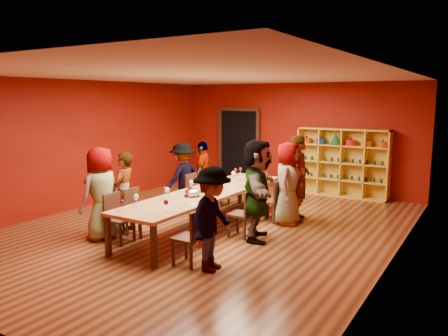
% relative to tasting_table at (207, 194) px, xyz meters
% --- Properties ---
extents(room_shell, '(7.10, 9.10, 3.04)m').
position_rel_tasting_table_xyz_m(room_shell, '(0.00, 0.00, 0.80)').
color(room_shell, '#542C16').
rests_on(room_shell, ground).
extents(tasting_table, '(1.10, 4.50, 0.75)m').
position_rel_tasting_table_xyz_m(tasting_table, '(0.00, 0.00, 0.00)').
color(tasting_table, '#B5814B').
rests_on(tasting_table, ground).
extents(doorway, '(1.40, 0.17, 2.30)m').
position_rel_tasting_table_xyz_m(doorway, '(-1.80, 4.43, 0.42)').
color(doorway, black).
rests_on(doorway, ground).
extents(shelving_unit, '(2.40, 0.40, 1.80)m').
position_rel_tasting_table_xyz_m(shelving_unit, '(1.40, 4.32, 0.28)').
color(shelving_unit, gold).
rests_on(shelving_unit, ground).
extents(chair_person_left_0, '(0.42, 0.42, 0.89)m').
position_rel_tasting_table_xyz_m(chair_person_left_0, '(-0.91, -1.56, -0.20)').
color(chair_person_left_0, black).
rests_on(chair_person_left_0, ground).
extents(person_left_0, '(0.51, 0.86, 1.71)m').
position_rel_tasting_table_xyz_m(person_left_0, '(-1.28, -1.56, 0.16)').
color(person_left_0, '#CA8789').
rests_on(person_left_0, ground).
extents(chair_person_left_1, '(0.42, 0.42, 0.89)m').
position_rel_tasting_table_xyz_m(chair_person_left_1, '(-0.91, -1.05, -0.20)').
color(chair_person_left_1, black).
rests_on(chair_person_left_1, ground).
extents(person_left_1, '(0.56, 0.66, 1.56)m').
position_rel_tasting_table_xyz_m(person_left_1, '(-1.21, -1.05, 0.08)').
color(person_left_1, '#525358').
rests_on(person_left_1, ground).
extents(chair_person_left_3, '(0.42, 0.42, 0.89)m').
position_rel_tasting_table_xyz_m(chair_person_left_3, '(-0.91, 0.86, -0.20)').
color(chair_person_left_3, black).
rests_on(chair_person_left_3, ground).
extents(person_left_3, '(0.54, 1.06, 1.58)m').
position_rel_tasting_table_xyz_m(person_left_3, '(-1.25, 0.86, 0.09)').
color(person_left_3, '#141839').
rests_on(person_left_3, ground).
extents(chair_person_left_4, '(0.42, 0.42, 0.89)m').
position_rel_tasting_table_xyz_m(chair_person_left_4, '(-0.91, 1.74, -0.20)').
color(chair_person_left_4, black).
rests_on(chair_person_left_4, ground).
extents(person_left_4, '(0.69, 0.99, 1.54)m').
position_rel_tasting_table_xyz_m(person_left_4, '(-1.29, 1.74, 0.07)').
color(person_left_4, silver).
rests_on(person_left_4, ground).
extents(chair_person_right_0, '(0.42, 0.42, 0.89)m').
position_rel_tasting_table_xyz_m(chair_person_right_0, '(0.91, -1.75, -0.20)').
color(chair_person_right_0, black).
rests_on(chair_person_right_0, ground).
extents(person_right_0, '(0.54, 1.07, 1.59)m').
position_rel_tasting_table_xyz_m(person_right_0, '(1.28, -1.75, 0.10)').
color(person_right_0, '#121A33').
rests_on(person_right_0, ground).
extents(chair_person_right_2, '(0.42, 0.42, 0.89)m').
position_rel_tasting_table_xyz_m(chair_person_right_2, '(0.91, -0.09, -0.20)').
color(chair_person_right_2, black).
rests_on(chair_person_right_2, ground).
extents(person_right_2, '(1.16, 1.77, 1.86)m').
position_rel_tasting_table_xyz_m(person_right_2, '(1.17, -0.09, 0.23)').
color(person_right_2, beige).
rests_on(person_right_2, ground).
extents(chair_person_right_3, '(0.42, 0.42, 0.89)m').
position_rel_tasting_table_xyz_m(chair_person_right_3, '(0.91, 1.14, -0.20)').
color(chair_person_right_3, black).
rests_on(chair_person_right_3, ground).
extents(person_right_3, '(0.60, 0.90, 1.70)m').
position_rel_tasting_table_xyz_m(person_right_3, '(1.22, 1.14, 0.15)').
color(person_right_3, '#4B4B50').
rests_on(person_right_3, ground).
extents(chair_person_right_4, '(0.42, 0.42, 0.89)m').
position_rel_tasting_table_xyz_m(chair_person_right_4, '(0.91, 1.56, -0.20)').
color(chair_person_right_4, black).
rests_on(chair_person_right_4, ground).
extents(person_right_4, '(0.66, 0.78, 1.81)m').
position_rel_tasting_table_xyz_m(person_right_4, '(1.31, 1.56, 0.21)').
color(person_right_4, pink).
rests_on(person_right_4, ground).
extents(wine_glass_0, '(0.07, 0.07, 0.18)m').
position_rel_tasting_table_xyz_m(wine_glass_0, '(0.28, 0.07, 0.18)').
color(wine_glass_0, silver).
rests_on(wine_glass_0, tasting_table).
extents(wine_glass_1, '(0.07, 0.07, 0.18)m').
position_rel_tasting_table_xyz_m(wine_glass_1, '(-0.36, -1.95, 0.18)').
color(wine_glass_1, silver).
rests_on(wine_glass_1, tasting_table).
extents(wine_glass_2, '(0.08, 0.08, 0.20)m').
position_rel_tasting_table_xyz_m(wine_glass_2, '(0.27, -1.05, 0.19)').
color(wine_glass_2, silver).
rests_on(wine_glass_2, tasting_table).
extents(wine_glass_3, '(0.08, 0.08, 0.19)m').
position_rel_tasting_table_xyz_m(wine_glass_3, '(-0.36, -0.02, 0.19)').
color(wine_glass_3, silver).
rests_on(wine_glass_3, tasting_table).
extents(wine_glass_4, '(0.08, 0.08, 0.20)m').
position_rel_tasting_table_xyz_m(wine_glass_4, '(-0.35, 1.95, 0.19)').
color(wine_glass_4, silver).
rests_on(wine_glass_4, tasting_table).
extents(wine_glass_5, '(0.08, 0.08, 0.21)m').
position_rel_tasting_table_xyz_m(wine_glass_5, '(0.12, 0.43, 0.20)').
color(wine_glass_5, silver).
rests_on(wine_glass_5, tasting_table).
extents(wine_glass_6, '(0.09, 0.09, 0.21)m').
position_rel_tasting_table_xyz_m(wine_glass_6, '(-0.35, -0.88, 0.21)').
color(wine_glass_6, silver).
rests_on(wine_glass_6, tasting_table).
extents(wine_glass_7, '(0.08, 0.08, 0.19)m').
position_rel_tasting_table_xyz_m(wine_glass_7, '(0.35, 1.96, 0.19)').
color(wine_glass_7, silver).
rests_on(wine_glass_7, tasting_table).
extents(wine_glass_8, '(0.09, 0.09, 0.22)m').
position_rel_tasting_table_xyz_m(wine_glass_8, '(0.31, 0.75, 0.21)').
color(wine_glass_8, silver).
rests_on(wine_glass_8, tasting_table).
extents(wine_glass_9, '(0.08, 0.08, 0.21)m').
position_rel_tasting_table_xyz_m(wine_glass_9, '(-0.33, 1.68, 0.20)').
color(wine_glass_9, silver).
rests_on(wine_glass_9, tasting_table).
extents(wine_glass_10, '(0.09, 0.09, 0.22)m').
position_rel_tasting_table_xyz_m(wine_glass_10, '(-0.34, -1.64, 0.21)').
color(wine_glass_10, silver).
rests_on(wine_glass_10, tasting_table).
extents(wine_glass_11, '(0.08, 0.08, 0.19)m').
position_rel_tasting_table_xyz_m(wine_glass_11, '(0.36, 1.67, 0.19)').
color(wine_glass_11, silver).
rests_on(wine_glass_11, tasting_table).
extents(wine_glass_12, '(0.09, 0.09, 0.22)m').
position_rel_tasting_table_xyz_m(wine_glass_12, '(-0.27, -0.90, 0.21)').
color(wine_glass_12, silver).
rests_on(wine_glass_12, tasting_table).
extents(wine_glass_13, '(0.08, 0.08, 0.19)m').
position_rel_tasting_table_xyz_m(wine_glass_13, '(0.31, -0.81, 0.19)').
color(wine_glass_13, silver).
rests_on(wine_glass_13, tasting_table).
extents(wine_glass_14, '(0.08, 0.08, 0.19)m').
position_rel_tasting_table_xyz_m(wine_glass_14, '(-0.09, -0.45, 0.19)').
color(wine_glass_14, silver).
rests_on(wine_glass_14, tasting_table).
extents(wine_glass_15, '(0.08, 0.08, 0.21)m').
position_rel_tasting_table_xyz_m(wine_glass_15, '(0.31, -1.64, 0.20)').
color(wine_glass_15, silver).
rests_on(wine_glass_15, tasting_table).
extents(wine_glass_16, '(0.09, 0.09, 0.22)m').
position_rel_tasting_table_xyz_m(wine_glass_16, '(-0.14, 1.25, 0.21)').
color(wine_glass_16, silver).
rests_on(wine_glass_16, tasting_table).
extents(wine_glass_17, '(0.07, 0.07, 0.18)m').
position_rel_tasting_table_xyz_m(wine_glass_17, '(0.30, 0.94, 0.18)').
color(wine_glass_17, silver).
rests_on(wine_glass_17, tasting_table).
extents(wine_glass_18, '(0.08, 0.08, 0.20)m').
position_rel_tasting_table_xyz_m(wine_glass_18, '(-0.38, -0.00, 0.19)').
color(wine_glass_18, silver).
rests_on(wine_glass_18, tasting_table).
extents(spittoon_bowl, '(0.30, 0.30, 0.16)m').
position_rel_tasting_table_xyz_m(spittoon_bowl, '(0.01, -0.49, 0.12)').
color(spittoon_bowl, '#B5B7BC').
rests_on(spittoon_bowl, tasting_table).
extents(carafe_a, '(0.10, 0.10, 0.25)m').
position_rel_tasting_table_xyz_m(carafe_a, '(-0.14, 0.35, 0.16)').
color(carafe_a, silver).
rests_on(carafe_a, tasting_table).
extents(carafe_b, '(0.11, 0.11, 0.29)m').
position_rel_tasting_table_xyz_m(carafe_b, '(0.16, -0.31, 0.18)').
color(carafe_b, silver).
rests_on(carafe_b, tasting_table).
extents(wine_bottle, '(0.09, 0.09, 0.28)m').
position_rel_tasting_table_xyz_m(wine_bottle, '(0.09, 1.59, 0.16)').
color(wine_bottle, '#133518').
rests_on(wine_bottle, tasting_table).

